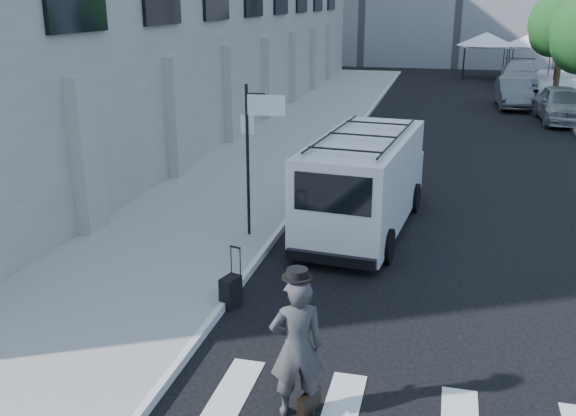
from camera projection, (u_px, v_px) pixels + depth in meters
The scene contains 13 objects.
ground at pixel (334, 313), 11.61m from camera, with size 120.00×120.00×0.00m, color black.
sidewalk_left at pixel (302, 130), 27.32m from camera, with size 4.50×48.00×0.15m, color gray.
sign_pole at pixel (257, 129), 14.28m from camera, with size 1.03×0.07×3.50m.
tree_far at pixel (561, 26), 35.53m from camera, with size 3.80×3.83×6.03m.
tent_left at pixel (486, 39), 44.89m from camera, with size 4.00×4.00×3.20m.
tent_right at pixel (534, 39), 44.61m from camera, with size 4.00×4.00×3.20m.
businessman at pixel (297, 347), 8.53m from camera, with size 0.74×0.48×2.03m, color #363639.
briefcase at pixel (309, 403), 8.75m from camera, with size 0.12×0.44×0.34m, color black.
suitcase at pixel (231, 292), 11.79m from camera, with size 0.36×0.46×1.13m.
cargo_van at pixel (365, 181), 15.61m from camera, with size 2.62×6.31×2.32m.
parked_car_a at pixel (562, 104), 29.29m from camera, with size 1.97×4.90×1.67m, color #9FA0A6.
parked_car_b at pixel (514, 93), 33.31m from camera, with size 1.57×4.51×1.48m, color #55585C.
parked_car_c at pixel (519, 74), 41.34m from camera, with size 2.30×5.66×1.64m, color #999BA0.
Camera 1 is at (1.72, -10.33, 5.43)m, focal length 40.00 mm.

